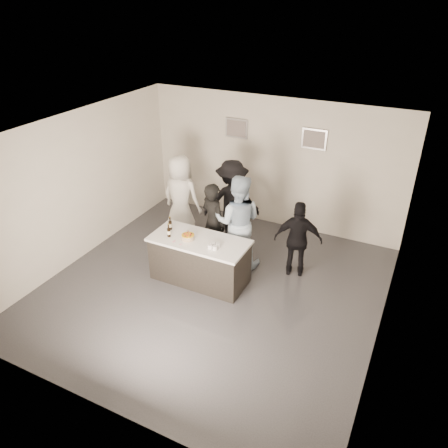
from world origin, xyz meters
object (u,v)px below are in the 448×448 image
Objects in this scene: person_main_black at (213,222)px; cake at (188,237)px; beer_bottle_b at (169,230)px; person_guest_left at (181,197)px; person_guest_back at (232,202)px; beer_bottle_a at (170,223)px; bar_counter at (200,260)px; person_guest_right at (298,240)px; person_main_blue at (238,221)px.

cake is at bearing 108.14° from person_main_black.
cake is at bearing 10.70° from beer_bottle_b.
person_guest_left reaches higher than person_main_black.
beer_bottle_b is at bearing 49.92° from person_guest_back.
beer_bottle_b is at bearing -62.99° from beer_bottle_a.
bar_counter is at bearing 67.73° from person_guest_back.
person_guest_left is 2.85m from person_guest_right.
person_guest_left is at bearing 125.37° from cake.
bar_counter is at bearing 48.72° from person_main_blue.
cake is 0.53m from beer_bottle_a.
beer_bottle_b is at bearing 87.88° from person_main_black.
person_guest_right reaches higher than beer_bottle_a.
person_guest_left is (-1.23, 1.38, 0.50)m from bar_counter.
cake is at bearing 16.87° from person_guest_right.
beer_bottle_a is at bearing 43.71° from person_guest_back.
beer_bottle_b is (-0.56, -0.14, 0.58)m from bar_counter.
bar_counter is at bearing 121.40° from person_main_black.
person_main_blue is 1.22m from person_guest_right.
beer_bottle_a is 0.28m from beer_bottle_b.
person_main_blue is at bearing 64.84° from bar_counter.
person_main_blue reaches higher than person_guest_right.
beer_bottle_a is at bearing 171.58° from bar_counter.
person_main_black reaches higher than beer_bottle_a.
bar_counter is 0.96× the size of person_main_blue.
beer_bottle_a is 1.67m from person_guest_back.
person_guest_left is at bearing 112.85° from beer_bottle_a.
person_guest_back is (0.44, 1.82, -0.09)m from beer_bottle_b.
person_guest_left reaches higher than person_guest_back.
person_main_blue is (0.53, 0.05, 0.12)m from person_main_black.
person_guest_left is at bearing 113.54° from beer_bottle_b.
person_guest_left is (-0.54, 1.28, -0.08)m from beer_bottle_a.
person_main_black reaches higher than beer_bottle_b.
cake is 0.14× the size of person_main_black.
beer_bottle_a is 0.17× the size of person_guest_right.
cake is at bearing 61.21° from person_guest_back.
cake is 0.39m from beer_bottle_b.
person_guest_right is at bearing 171.57° from person_main_blue.
person_main_black is 1.73m from person_guest_right.
person_main_black is at bearing -7.64° from person_guest_right.
person_guest_left reaches higher than beer_bottle_b.
cake is at bearing -158.80° from bar_counter.
person_main_blue reaches higher than person_main_black.
person_guest_back is (0.57, 1.57, -0.09)m from beer_bottle_a.
person_guest_back reaches higher than cake.
beer_bottle_b is at bearing 13.76° from person_guest_right.
person_guest_back is at bearing -67.64° from person_main_black.
person_guest_right is (1.59, 1.01, 0.33)m from bar_counter.
cake is 0.13× the size of person_guest_left.
person_guest_back is at bearing 76.37° from beer_bottle_b.
person_guest_left is 1.14m from person_guest_back.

